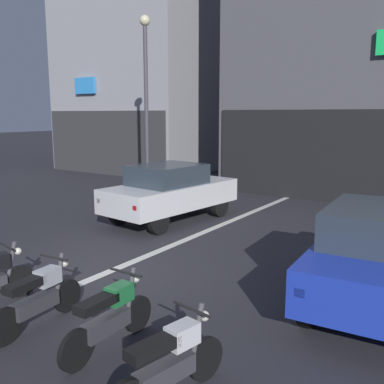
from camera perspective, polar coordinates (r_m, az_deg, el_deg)
ground_plane at (r=8.71m, az=-11.76°, el=-10.57°), size 120.00×120.00×0.00m
lane_centre_line at (r=13.40m, az=6.88°, el=-3.04°), size 0.20×18.00×0.01m
building_mid_block at (r=20.57m, az=23.85°, el=21.57°), size 9.89×9.37×14.82m
car_white_crossing_near at (r=12.50m, az=-2.87°, el=0.19°), size 2.22×4.27×1.64m
car_blue_parked_kerbside at (r=7.59m, az=23.42°, el=-7.30°), size 2.02×4.21×1.64m
car_grey_down_street at (r=19.07m, az=19.45°, el=3.09°), size 2.23×4.28×1.64m
street_lamp at (r=15.58m, az=-6.04°, el=13.21°), size 0.36×0.36×6.33m
motorcycle_silver_row_centre at (r=6.82m, az=-19.45°, el=-12.80°), size 0.55×1.67×0.98m
motorcycle_green_row_right_mid at (r=6.00m, az=-10.72°, el=-15.67°), size 0.55×1.67×0.98m
motorcycle_white_row_rightmost at (r=4.97m, az=-2.98°, el=-21.38°), size 0.55×1.65×0.98m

